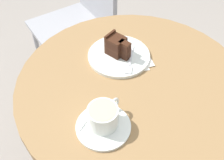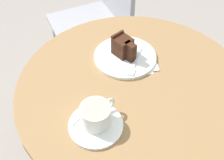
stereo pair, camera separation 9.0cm
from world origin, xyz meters
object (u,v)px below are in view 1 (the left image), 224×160
object	(u,v)px
saucer	(103,127)
cake_plate	(119,56)
fork	(130,62)
cafe_chair	(83,10)
coffee_cup	(103,116)
napkin	(127,57)
cake_slice	(117,46)
teaspoon	(92,112)

from	to	relation	value
saucer	cake_plate	size ratio (longest dim) A/B	0.71
fork	cafe_chair	world-z (taller)	cafe_chair
coffee_cup	napkin	xyz separation A→B (m)	(0.28, 0.11, -0.04)
cake_slice	cake_plate	bearing A→B (deg)	-92.88
cake_plate	fork	size ratio (longest dim) A/B	1.60
napkin	coffee_cup	bearing A→B (deg)	-158.64
coffee_cup	cake_slice	bearing A→B (deg)	28.21
fork	napkin	size ratio (longest dim) A/B	0.63
saucer	fork	size ratio (longest dim) A/B	1.14
cake_slice	fork	world-z (taller)	cake_slice
cake_plate	fork	xyz separation A→B (m)	(-0.01, -0.06, 0.01)
cake_slice	cafe_chair	bearing A→B (deg)	54.30
napkin	cafe_chair	distance (m)	0.60
cake_slice	cafe_chair	world-z (taller)	cafe_chair
saucer	cafe_chair	size ratio (longest dim) A/B	0.18
teaspoon	fork	distance (m)	0.25
teaspoon	fork	xyz separation A→B (m)	(0.25, 0.03, 0.00)
teaspoon	cake_plate	world-z (taller)	teaspoon
fork	napkin	bearing A→B (deg)	-156.59
fork	cafe_chair	size ratio (longest dim) A/B	0.15
cake_slice	napkin	bearing A→B (deg)	-67.65
teaspoon	coffee_cup	bearing A→B (deg)	-107.48
napkin	cafe_chair	xyz separation A→B (m)	(0.31, 0.49, -0.15)
saucer	napkin	xyz separation A→B (m)	(0.29, 0.12, -0.00)
cake_plate	napkin	size ratio (longest dim) A/B	1.01
teaspoon	napkin	world-z (taller)	teaspoon
cake_slice	cafe_chair	size ratio (longest dim) A/B	0.10
teaspoon	cake_slice	distance (m)	0.28
coffee_cup	cake_plate	size ratio (longest dim) A/B	0.53
cake_plate	napkin	bearing A→B (deg)	-59.35
napkin	saucer	bearing A→B (deg)	-158.23
cake_plate	napkin	world-z (taller)	cake_plate
cake_plate	cafe_chair	distance (m)	0.59
teaspoon	cake_plate	distance (m)	0.27
saucer	cafe_chair	distance (m)	0.87
cake_slice	fork	size ratio (longest dim) A/B	0.65
coffee_cup	napkin	world-z (taller)	coffee_cup
fork	napkin	distance (m)	0.04
coffee_cup	cake_plate	xyz separation A→B (m)	(0.27, 0.14, -0.04)
teaspoon	cake_slice	xyz separation A→B (m)	(0.26, 0.09, 0.04)
coffee_cup	cake_plate	bearing A→B (deg)	26.65
coffee_cup	cafe_chair	xyz separation A→B (m)	(0.60, 0.60, -0.19)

